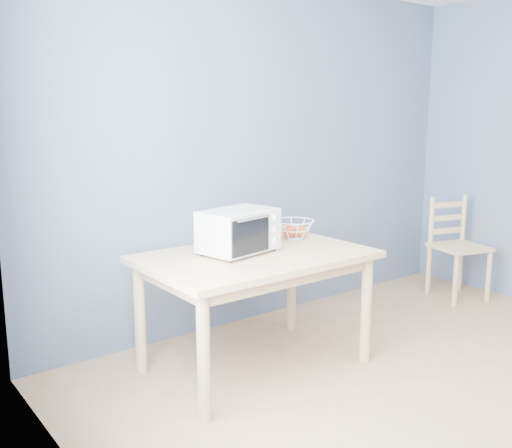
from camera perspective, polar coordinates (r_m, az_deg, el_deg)
dining_table at (r=3.57m, az=-0.05°, el=-4.54°), size 1.40×0.90×0.75m
toaster_oven at (r=3.51m, az=-1.95°, el=-0.69°), size 0.52×0.42×0.27m
fruit_basket at (r=3.97m, az=3.79°, el=-0.50°), size 0.34×0.34×0.13m
dining_chair at (r=5.33m, az=19.39°, el=-2.31°), size 0.51×0.51×0.89m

